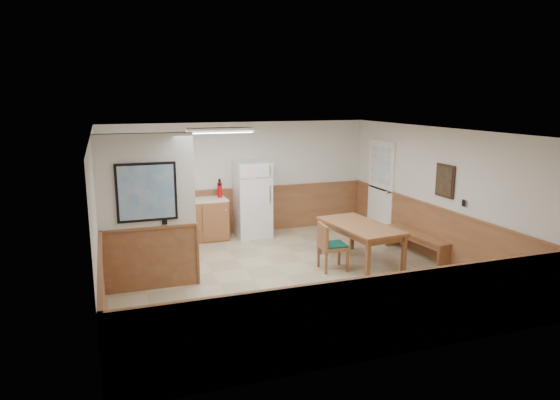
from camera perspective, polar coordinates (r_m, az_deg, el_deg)
name	(u,v)px	position (r m, az deg, el deg)	size (l,w,h in m)	color
ground	(285,276)	(8.75, 0.63, -8.63)	(6.00, 6.00, 0.00)	tan
ceiling	(286,131)	(8.22, 0.67, 7.93)	(6.00, 6.00, 0.02)	white
back_wall	(240,178)	(11.22, -4.64, 2.48)	(6.00, 0.02, 2.50)	white
right_wall	(435,194)	(9.83, 17.31, 0.67)	(0.02, 6.00, 2.50)	white
left_wall	(97,220)	(7.91, -20.22, -2.12)	(0.02, 6.00, 2.50)	white
wainscot_back	(240,211)	(11.34, -4.55, -1.27)	(6.00, 0.04, 1.00)	#9C643E
wainscot_right	(432,232)	(9.98, 16.95, -3.57)	(0.04, 6.00, 1.00)	#9C643E
wainscot_left	(102,267)	(8.12, -19.70, -7.27)	(0.04, 6.00, 1.00)	#9C643E
partition_wall	(147,214)	(8.13, -14.92, -1.57)	(1.50, 0.20, 2.50)	white
kitchen_counter	(189,220)	(10.82, -10.33, -2.27)	(2.20, 0.61, 1.00)	brown
exterior_door	(381,187)	(11.39, 11.42, 1.42)	(0.07, 1.02, 2.15)	white
kitchen_window	(142,170)	(10.81, -15.47, 3.36)	(0.80, 0.04, 1.00)	white
wall_painting	(445,181)	(9.52, 18.33, 2.10)	(0.04, 0.50, 0.60)	#311F13
fluorescent_fixture	(220,130)	(9.25, -6.85, 7.93)	(1.20, 0.30, 0.09)	white
refrigerator	(252,199)	(10.99, -3.17, 0.08)	(0.74, 0.72, 1.66)	white
dining_table	(360,229)	(9.28, 9.10, -3.33)	(1.04, 1.82, 0.75)	#A26B3B
dining_bench	(418,239)	(10.06, 15.47, -4.28)	(0.50, 1.66, 0.45)	#A26B3B
dining_chair	(328,243)	(8.92, 5.55, -4.94)	(0.67, 0.50, 0.85)	#A26B3B
fire_extinguisher	(220,189)	(10.86, -6.90, 1.22)	(0.12, 0.12, 0.41)	#BD0A0C
soap_bottle	(140,197)	(10.58, -15.67, 0.28)	(0.08, 0.08, 0.25)	#167B31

